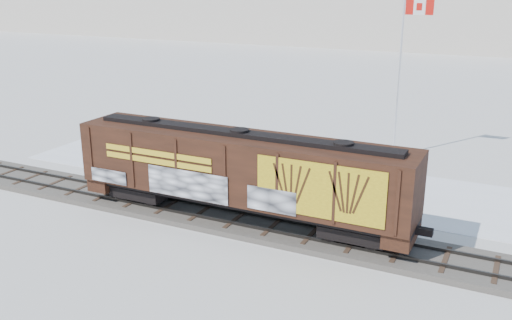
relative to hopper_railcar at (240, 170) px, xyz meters
The scene contains 8 objects.
ground 3.37m from the hopper_railcar, ahead, with size 500.00×500.00×0.00m, color white.
rail_track 3.25m from the hopper_railcar, ahead, with size 50.00×3.40×0.43m.
parking_strip 8.22m from the hopper_railcar, 76.53° to the left, with size 40.00×8.00×0.03m, color white.
hopper_railcar is the anchor object (origin of this frame).
flagpole 15.47m from the hopper_railcar, 73.91° to the left, with size 2.30×0.90×10.69m.
car_silver 9.41m from the hopper_railcar, 136.98° to the left, with size 1.92×4.76×1.62m, color #B8BBC0.
car_white 7.87m from the hopper_railcar, 113.47° to the left, with size 1.73×4.95×1.63m, color silver.
car_dark 7.76m from the hopper_railcar, 49.48° to the left, with size 1.72×4.24×1.23m, color black.
Camera 1 is at (10.29, -23.08, 11.57)m, focal length 40.00 mm.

